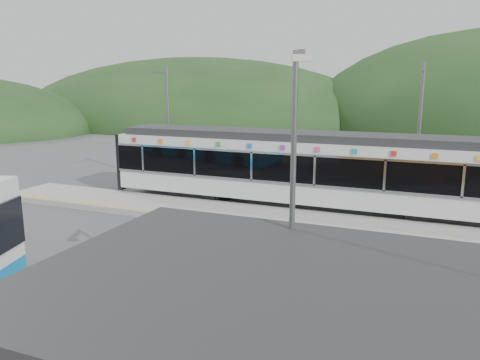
% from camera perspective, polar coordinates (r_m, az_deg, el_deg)
% --- Properties ---
extents(ground, '(120.00, 120.00, 0.00)m').
position_cam_1_polar(ground, '(18.39, -3.32, -7.47)').
color(ground, '#4C4C4F').
rests_on(ground, ground).
extents(hills, '(146.00, 149.00, 26.00)m').
position_cam_1_polar(hills, '(21.83, 17.88, -4.92)').
color(hills, '#1E3D19').
rests_on(hills, ground).
extents(platform, '(26.00, 3.20, 0.30)m').
position_cam_1_polar(platform, '(21.22, 0.53, -4.38)').
color(platform, '#9E9E99').
rests_on(platform, ground).
extents(yellow_line, '(26.00, 0.10, 0.01)m').
position_cam_1_polar(yellow_line, '(20.03, -0.85, -4.91)').
color(yellow_line, yellow).
rests_on(yellow_line, platform).
extents(train, '(20.44, 3.01, 3.74)m').
position_cam_1_polar(train, '(22.60, 8.75, 1.47)').
color(train, black).
rests_on(train, ground).
extents(catenary_mast_west, '(0.18, 1.80, 7.00)m').
position_cam_1_polar(catenary_mast_west, '(28.34, -8.77, 6.77)').
color(catenary_mast_west, slate).
rests_on(catenary_mast_west, ground).
extents(catenary_mast_east, '(0.18, 1.80, 7.00)m').
position_cam_1_polar(catenary_mast_east, '(24.33, 20.96, 5.33)').
color(catenary_mast_east, slate).
rests_on(catenary_mast_east, ground).
extents(lamp_post, '(0.52, 1.21, 6.68)m').
position_cam_1_polar(lamp_post, '(9.70, 6.25, -0.67)').
color(lamp_post, slate).
rests_on(lamp_post, ground).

